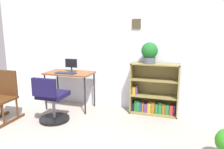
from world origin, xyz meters
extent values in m
cube|color=silver|center=(0.00, 2.15, 1.20)|extent=(5.20, 0.10, 2.40)
cube|color=#3F3721|center=(0.55, 2.09, 1.68)|extent=(0.16, 0.02, 0.18)
cube|color=brown|center=(-0.70, 1.73, 0.73)|extent=(0.93, 0.54, 0.03)
cylinder|color=black|center=(-1.13, 1.50, 0.36)|extent=(0.03, 0.03, 0.72)
cylinder|color=black|center=(-0.27, 1.50, 0.36)|extent=(0.03, 0.03, 0.72)
cylinder|color=black|center=(-1.13, 1.96, 0.36)|extent=(0.03, 0.03, 0.72)
cylinder|color=black|center=(-0.27, 1.96, 0.36)|extent=(0.03, 0.03, 0.72)
cylinder|color=#262628|center=(-0.69, 1.80, 0.75)|extent=(0.18, 0.18, 0.01)
cylinder|color=#262628|center=(-0.69, 1.80, 0.80)|extent=(0.03, 0.03, 0.08)
cube|color=black|center=(-0.69, 1.79, 0.92)|extent=(0.25, 0.02, 0.17)
cube|color=#1E2436|center=(-0.71, 1.59, 0.75)|extent=(0.41, 0.15, 0.02)
cylinder|color=black|center=(-0.68, 1.07, 0.03)|extent=(0.52, 0.52, 0.05)
cylinder|color=slate|center=(-0.68, 1.07, 0.24)|extent=(0.05, 0.05, 0.38)
cube|color=#161137|center=(-0.68, 1.07, 0.47)|extent=(0.44, 0.44, 0.08)
cube|color=#161137|center=(-0.68, 0.82, 0.66)|extent=(0.42, 0.07, 0.30)
cube|color=#492912|center=(-1.34, 0.78, 0.02)|extent=(0.04, 0.64, 0.04)
cylinder|color=#492912|center=(-1.34, 0.62, 0.21)|extent=(0.03, 0.03, 0.34)
cylinder|color=#492912|center=(-1.70, 0.94, 0.21)|extent=(0.03, 0.03, 0.34)
cylinder|color=#492912|center=(-1.34, 0.94, 0.21)|extent=(0.03, 0.03, 0.34)
cube|color=#492912|center=(-1.52, 0.78, 0.40)|extent=(0.42, 0.40, 0.04)
cube|color=#492912|center=(-1.52, 0.96, 0.65)|extent=(0.40, 0.04, 0.46)
cube|color=olive|center=(0.52, 1.92, 0.48)|extent=(0.02, 0.30, 0.97)
cube|color=olive|center=(1.38, 1.92, 0.48)|extent=(0.02, 0.30, 0.97)
cube|color=olive|center=(0.95, 1.92, 0.96)|extent=(0.88, 0.30, 0.02)
cube|color=olive|center=(0.95, 1.92, 0.01)|extent=(0.88, 0.30, 0.02)
cube|color=olive|center=(0.95, 2.06, 0.48)|extent=(0.88, 0.02, 0.97)
cube|color=olive|center=(0.95, 1.92, 0.35)|extent=(0.84, 0.28, 0.02)
cube|color=olive|center=(0.95, 1.92, 0.66)|extent=(0.84, 0.28, 0.02)
cube|color=black|center=(0.57, 1.91, 0.10)|extent=(0.04, 0.10, 0.16)
cube|color=#237238|center=(0.61, 1.91, 0.13)|extent=(0.04, 0.10, 0.21)
cube|color=#237238|center=(0.66, 1.91, 0.13)|extent=(0.05, 0.12, 0.20)
cube|color=#1E478C|center=(0.71, 1.91, 0.12)|extent=(0.03, 0.12, 0.19)
cube|color=#99591E|center=(0.75, 1.91, 0.12)|extent=(0.04, 0.10, 0.19)
cube|color=#593372|center=(0.81, 1.91, 0.11)|extent=(0.07, 0.13, 0.17)
cube|color=#B79323|center=(0.88, 1.91, 0.12)|extent=(0.06, 0.12, 0.19)
cube|color=#99591E|center=(0.95, 1.91, 0.13)|extent=(0.06, 0.13, 0.21)
cube|color=#237238|center=(1.02, 1.91, 0.12)|extent=(0.05, 0.13, 0.19)
cube|color=#237238|center=(1.08, 1.91, 0.13)|extent=(0.06, 0.12, 0.21)
cube|color=#99591E|center=(1.14, 1.91, 0.12)|extent=(0.05, 0.11, 0.20)
cube|color=#237238|center=(1.21, 1.91, 0.12)|extent=(0.07, 0.12, 0.20)
cube|color=#B22D28|center=(1.28, 1.91, 0.12)|extent=(0.06, 0.13, 0.19)
cube|color=#593372|center=(1.33, 1.91, 0.12)|extent=(0.03, 0.10, 0.19)
cube|color=#B79323|center=(0.58, 1.91, 0.43)|extent=(0.06, 0.09, 0.15)
cube|color=#593372|center=(0.63, 1.91, 0.45)|extent=(0.03, 0.10, 0.17)
cylinder|color=#474C51|center=(0.84, 1.90, 1.03)|extent=(0.23, 0.23, 0.11)
sphere|color=#195E22|center=(0.84, 1.90, 1.20)|extent=(0.30, 0.30, 0.30)
camera|label=1|loc=(1.36, -2.02, 1.56)|focal=34.45mm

